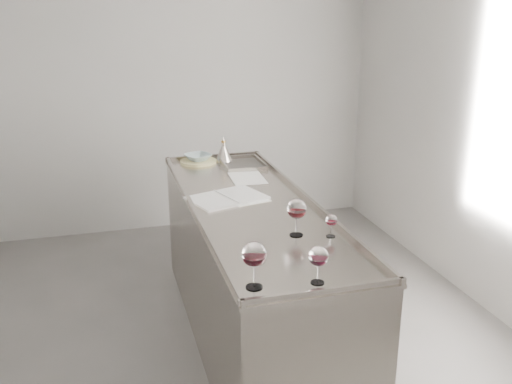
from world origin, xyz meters
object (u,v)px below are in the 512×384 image
object	(u,v)px
wine_glass_left	(254,255)
wine_glass_middle	(318,257)
wine_funnel	(224,153)
notebook	(227,198)
wine_glass_small	(331,221)
ceramic_bowl	(198,157)
wine_glass_right	(297,210)
counter	(252,273)

from	to	relation	value
wine_glass_left	wine_glass_middle	size ratio (longest dim) A/B	1.23
wine_glass_middle	wine_funnel	distance (m)	2.16
wine_glass_middle	notebook	xyz separation A→B (m)	(-0.13, 1.24, -0.12)
wine_glass_small	wine_funnel	size ratio (longest dim) A/B	0.61
wine_glass_left	notebook	size ratio (longest dim) A/B	0.40
ceramic_bowl	wine_glass_middle	bearing A→B (deg)	-86.02
wine_glass_middle	wine_glass_left	bearing A→B (deg)	173.19
wine_glass_middle	notebook	distance (m)	1.25
wine_funnel	wine_glass_left	bearing A→B (deg)	-99.07
wine_glass_left	notebook	distance (m)	1.23
notebook	wine_funnel	bearing A→B (deg)	59.64
wine_glass_right	ceramic_bowl	world-z (taller)	wine_glass_right
wine_glass_right	wine_glass_small	world-z (taller)	wine_glass_right
wine_glass_middle	wine_funnel	xyz separation A→B (m)	(0.06, 2.16, -0.06)
wine_glass_middle	wine_glass_right	world-z (taller)	wine_glass_right
counter	wine_glass_left	size ratio (longest dim) A/B	11.19
wine_glass_small	ceramic_bowl	distance (m)	1.73
counter	ceramic_bowl	xyz separation A→B (m)	(-0.14, 1.08, 0.51)
wine_glass_left	notebook	xyz separation A→B (m)	(0.15, 1.21, -0.15)
ceramic_bowl	wine_funnel	bearing A→B (deg)	0.00
counter	wine_glass_middle	world-z (taller)	wine_glass_middle
ceramic_bowl	wine_funnel	size ratio (longest dim) A/B	0.97
wine_glass_small	ceramic_bowl	world-z (taller)	wine_glass_small
wine_glass_right	notebook	bearing A→B (deg)	107.83
notebook	wine_funnel	distance (m)	0.94
wine_glass_right	wine_glass_left	bearing A→B (deg)	-126.29
wine_glass_small	counter	bearing A→B (deg)	114.59
counter	wine_glass_small	distance (m)	0.86
wine_glass_left	wine_glass_middle	xyz separation A→B (m)	(0.28, -0.03, -0.03)
wine_glass_middle	wine_glass_small	distance (m)	0.55
counter	ceramic_bowl	bearing A→B (deg)	97.48
wine_glass_middle	counter	bearing A→B (deg)	90.46
notebook	wine_glass_small	bearing A→B (deg)	-81.61
notebook	wine_funnel	size ratio (longest dim) A/B	2.63
wine_glass_middle	ceramic_bowl	distance (m)	2.17
wine_glass_middle	wine_glass_right	size ratio (longest dim) A/B	0.85
wine_glass_middle	notebook	world-z (taller)	wine_glass_middle
wine_glass_middle	wine_glass_small	size ratio (longest dim) A/B	1.40
wine_glass_small	wine_funnel	xyz separation A→B (m)	(-0.21, 1.68, -0.03)
wine_glass_left	wine_glass_small	world-z (taller)	wine_glass_left
wine_funnel	wine_glass_right	bearing A→B (deg)	-88.62
wine_glass_small	notebook	size ratio (longest dim) A/B	0.23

